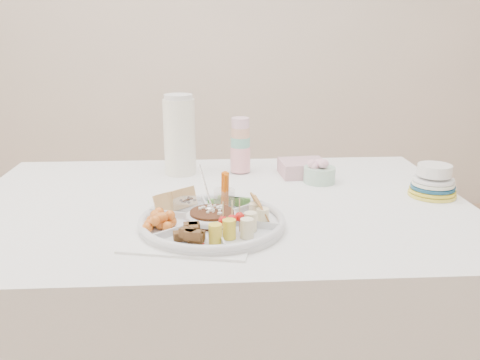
{
  "coord_description": "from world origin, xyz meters",
  "views": [
    {
      "loc": [
        -0.02,
        -1.46,
        1.27
      ],
      "look_at": [
        0.06,
        -0.11,
        0.86
      ],
      "focal_mm": 38.0,
      "sensor_mm": 36.0,
      "label": 1
    }
  ],
  "objects": [
    {
      "name": "thermos",
      "position": [
        -0.13,
        0.32,
        0.9
      ],
      "size": [
        0.13,
        0.13,
        0.29
      ],
      "primitive_type": "cylinder",
      "rotation": [
        0.0,
        0.0,
        0.14
      ],
      "color": "white",
      "rests_on": "dining_table"
    },
    {
      "name": "party_tray",
      "position": [
        -0.02,
        -0.21,
        0.78
      ],
      "size": [
        0.49,
        0.49,
        0.04
      ],
      "primitive_type": "cylinder",
      "rotation": [
        0.0,
        0.0,
        -0.36
      ],
      "color": "silver",
      "rests_on": "dining_table"
    },
    {
      "name": "tortillas",
      "position": [
        0.11,
        -0.18,
        0.8
      ],
      "size": [
        0.14,
        0.14,
        0.06
      ],
      "primitive_type": null,
      "rotation": [
        0.0,
        0.0,
        -0.36
      ],
      "color": "#A16C2D",
      "rests_on": "party_tray"
    },
    {
      "name": "napkin_stack",
      "position": [
        0.31,
        0.27,
        0.78
      ],
      "size": [
        0.17,
        0.15,
        0.05
      ],
      "primitive_type": "cube",
      "rotation": [
        0.0,
        0.0,
        0.08
      ],
      "color": "#CD9BA6",
      "rests_on": "dining_table"
    },
    {
      "name": "carrot_cucumber",
      "position": [
        0.03,
        -0.08,
        0.82
      ],
      "size": [
        0.15,
        0.15,
        0.11
      ],
      "primitive_type": null,
      "rotation": [
        0.0,
        0.0,
        -0.36
      ],
      "color": "#D35B08",
      "rests_on": "party_tray"
    },
    {
      "name": "cherries",
      "position": [
        -0.15,
        -0.23,
        0.79
      ],
      "size": [
        0.16,
        0.16,
        0.05
      ],
      "primitive_type": null,
      "rotation": [
        0.0,
        0.0,
        -0.36
      ],
      "color": "orange",
      "rests_on": "party_tray"
    },
    {
      "name": "flower_bowl",
      "position": [
        0.35,
        0.18,
        0.8
      ],
      "size": [
        0.13,
        0.13,
        0.08
      ],
      "primitive_type": "cylinder",
      "rotation": [
        0.0,
        0.0,
        0.31
      ],
      "color": "#A9C2B5",
      "rests_on": "dining_table"
    },
    {
      "name": "bean_dip",
      "position": [
        -0.02,
        -0.21,
        0.79
      ],
      "size": [
        0.15,
        0.15,
        0.04
      ],
      "primitive_type": "cylinder",
      "rotation": [
        0.0,
        0.0,
        -0.36
      ],
      "color": "#5D3413",
      "rests_on": "party_tray"
    },
    {
      "name": "plate_stack",
      "position": [
        0.67,
        0.02,
        0.8
      ],
      "size": [
        0.18,
        0.18,
        0.09
      ],
      "primitive_type": "cylinder",
      "rotation": [
        0.0,
        0.0,
        0.32
      ],
      "color": "yellow",
      "rests_on": "dining_table"
    },
    {
      "name": "wall_back",
      "position": [
        0.0,
        2.0,
        1.35
      ],
      "size": [
        4.0,
        0.02,
        2.7
      ],
      "primitive_type": "cube",
      "color": "beige",
      "rests_on": "ground"
    },
    {
      "name": "pita_raisins",
      "position": [
        -0.1,
        -0.1,
        0.8
      ],
      "size": [
        0.14,
        0.14,
        0.06
      ],
      "primitive_type": null,
      "rotation": [
        0.0,
        0.0,
        -0.36
      ],
      "color": "#DCB084",
      "rests_on": "party_tray"
    },
    {
      "name": "banana_tomato",
      "position": [
        0.06,
        -0.31,
        0.82
      ],
      "size": [
        0.14,
        0.14,
        0.09
      ],
      "primitive_type": null,
      "rotation": [
        0.0,
        0.0,
        -0.36
      ],
      "color": "#DEC274",
      "rests_on": "party_tray"
    },
    {
      "name": "cup_stack",
      "position": [
        0.09,
        0.32,
        0.86
      ],
      "size": [
        0.09,
        0.09,
        0.2
      ],
      "primitive_type": "cylinder",
      "rotation": [
        0.0,
        0.0,
        -0.34
      ],
      "color": "silver",
      "rests_on": "dining_table"
    },
    {
      "name": "granola_chunks",
      "position": [
        -0.07,
        -0.33,
        0.79
      ],
      "size": [
        0.13,
        0.13,
        0.05
      ],
      "primitive_type": null,
      "rotation": [
        0.0,
        0.0,
        -0.36
      ],
      "color": "#503B1E",
      "rests_on": "party_tray"
    },
    {
      "name": "placemat",
      "position": [
        -0.09,
        -0.34,
        0.76
      ],
      "size": [
        0.33,
        0.17,
        0.01
      ],
      "primitive_type": "cube",
      "rotation": [
        0.0,
        0.0,
        -0.22
      ],
      "color": "white",
      "rests_on": "dining_table"
    },
    {
      "name": "dining_table",
      "position": [
        0.0,
        0.0,
        0.38
      ],
      "size": [
        1.52,
        1.02,
        0.76
      ],
      "primitive_type": "cube",
      "color": "white",
      "rests_on": "floor"
    }
  ]
}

